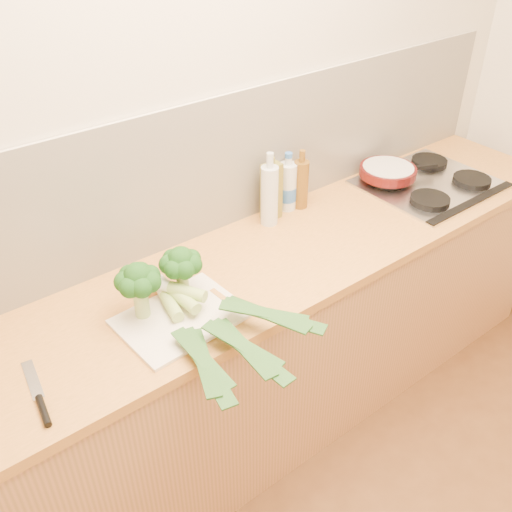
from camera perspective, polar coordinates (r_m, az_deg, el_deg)
The scene contains 15 objects.
room_shell at distance 2.17m, azimuth -5.11°, elevation 8.52°, with size 3.50×3.50×3.50m.
counter at distance 2.39m, azimuth -0.33°, elevation -9.61°, with size 3.20×0.62×0.90m.
gas_hob at distance 2.74m, azimuth 17.00°, elevation 7.05°, with size 0.58×0.50×0.04m.
chopping_board at distance 1.88m, azimuth -7.50°, elevation -6.12°, with size 0.39×0.29×0.01m, color white.
broccoli_left at distance 1.81m, azimuth -11.69°, elevation -2.46°, with size 0.15×0.15×0.20m.
broccoli_right at distance 1.89m, azimuth -7.52°, elevation -0.72°, with size 0.14×0.15×0.18m.
leek_front at distance 1.82m, azimuth -7.55°, elevation -6.50°, with size 0.18×0.63×0.04m.
leek_mid at distance 1.84m, azimuth -6.17°, elevation -5.17°, with size 0.12×0.71×0.04m.
leek_back at distance 1.84m, azimuth -4.63°, elevation -4.21°, with size 0.35×0.58×0.04m.
chefs_knife at distance 1.72m, azimuth -20.74°, elevation -13.56°, with size 0.06×0.28×0.02m.
skillet at distance 2.69m, azimuth 13.10°, elevation 8.29°, with size 0.36×0.26×0.04m.
oil_tin at distance 2.32m, azimuth 1.55°, elevation 6.50°, with size 0.08×0.05×0.27m.
glass_bottle at distance 2.28m, azimuth 1.35°, elevation 6.16°, with size 0.07×0.07×0.31m.
amber_bottle at distance 2.42m, azimuth 4.51°, elevation 7.25°, with size 0.06×0.06×0.26m.
water_bottle at distance 2.41m, azimuth 3.17°, elevation 6.84°, with size 0.08×0.08×0.24m.
Camera 1 is at (-1.03, -0.16, 2.13)m, focal length 40.00 mm.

